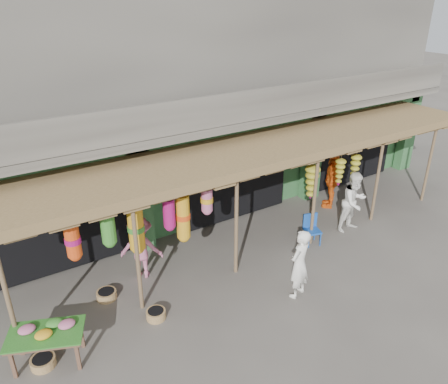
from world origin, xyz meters
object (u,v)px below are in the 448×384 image
flower_table (46,334)px  person_right (354,202)px  blue_chair (311,227)px  person_vendor (332,179)px  person_shopper (141,248)px  person_front (299,264)px

flower_table → person_right: 8.57m
blue_chair → person_vendor: person_vendor is taller
flower_table → person_right: bearing=25.6°
person_right → person_shopper: person_right is taller
flower_table → person_shopper: (2.54, 1.59, 0.14)m
blue_chair → person_front: person_front is taller
person_front → person_vendor: size_ratio=0.88×
flower_table → blue_chair: size_ratio=1.84×
blue_chair → person_shopper: bearing=-176.1°
person_right → person_vendor: size_ratio=0.94×
blue_chair → person_shopper: (-4.52, 1.07, 0.32)m
person_front → person_shopper: person_front is taller
flower_table → person_vendor: bearing=34.3°
person_vendor → person_shopper: bearing=-37.9°
person_front → person_shopper: size_ratio=1.06×
person_right → blue_chair: bearing=174.7°
flower_table → person_shopper: person_shopper is taller
blue_chair → person_vendor: 2.51m
person_vendor → person_shopper: person_vendor is taller
person_vendor → blue_chair: bearing=-7.3°
person_front → person_right: 3.63m
person_shopper → person_right: bearing=-157.3°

